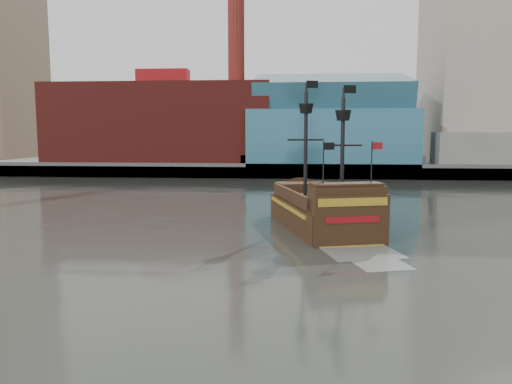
{
  "coord_description": "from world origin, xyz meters",
  "views": [
    {
      "loc": [
        3.98,
        -24.04,
        8.16
      ],
      "look_at": [
        1.15,
        10.02,
        4.0
      ],
      "focal_mm": 35.0,
      "sensor_mm": 36.0,
      "label": 1
    }
  ],
  "objects": [
    {
      "name": "ground",
      "position": [
        0.0,
        0.0,
        0.0
      ],
      "size": [
        400.0,
        400.0,
        0.0
      ],
      "primitive_type": "plane",
      "color": "#2D302A",
      "rests_on": "ground"
    },
    {
      "name": "promenade_far",
      "position": [
        0.0,
        92.0,
        1.0
      ],
      "size": [
        220.0,
        60.0,
        2.0
      ],
      "primitive_type": "cube",
      "color": "slate",
      "rests_on": "ground"
    },
    {
      "name": "seawall",
      "position": [
        0.0,
        62.5,
        1.3
      ],
      "size": [
        220.0,
        1.0,
        2.6
      ],
      "primitive_type": "cube",
      "color": "#4C4C49",
      "rests_on": "ground"
    },
    {
      "name": "skyline",
      "position": [
        5.21,
        84.56,
        24.55
      ],
      "size": [
        149.0,
        45.0,
        62.0
      ],
      "color": "brown",
      "rests_on": "promenade_far"
    },
    {
      "name": "pirate_ship",
      "position": [
        6.11,
        17.79,
        1.21
      ],
      "size": [
        9.86,
        18.67,
        13.4
      ],
      "rotation": [
        0.0,
        0.0,
        0.27
      ],
      "color": "black",
      "rests_on": "ground"
    }
  ]
}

